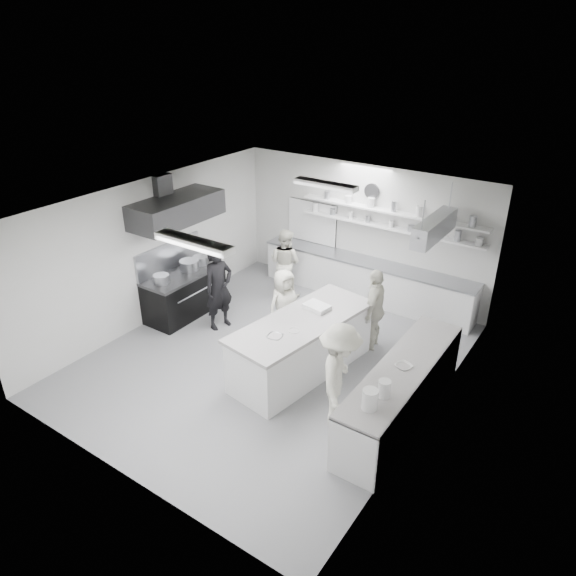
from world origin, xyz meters
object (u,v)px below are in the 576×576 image
Objects in this scene: stove at (185,294)px; cook_back at (285,263)px; back_counter at (365,280)px; cook_stove at (219,288)px; right_counter at (401,393)px; prep_island at (302,347)px.

cook_back is at bearing 56.86° from stove.
cook_stove is at bearing -123.98° from back_counter.
stove is 1.01× the size of cook_stove.
stove is at bearing 56.54° from cook_back.
cook_back is (-1.62, -0.84, 0.34)m from back_counter.
back_counter is 4.13m from right_counter.
cook_back is (-1.99, 2.37, 0.29)m from prep_island.
prep_island is (0.37, -3.21, 0.05)m from back_counter.
stove is 0.55× the size of right_counter.
cook_stove reaches higher than stove.
right_counter is at bearing 3.39° from prep_island.
cook_stove is (-1.89, -2.81, 0.43)m from back_counter.
back_counter is 3.23m from prep_island.
right_counter is at bearing 146.89° from cook_back.
right_counter is at bearing -6.52° from stove.
cook_back is (-3.97, 2.56, 0.33)m from right_counter.
cook_back reaches higher than back_counter.
back_counter is 3.42m from cook_stove.
prep_island is at bearing -83.41° from back_counter.
back_counter is at bearing 43.99° from stove.
cook_back is (0.27, 1.97, -0.09)m from cook_stove.
cook_stove is at bearing 81.79° from cook_back.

